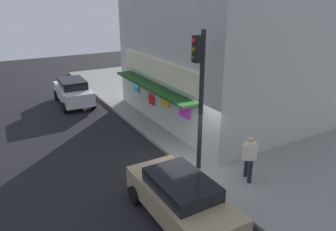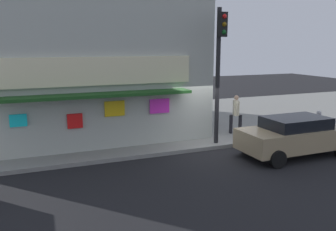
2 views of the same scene
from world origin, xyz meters
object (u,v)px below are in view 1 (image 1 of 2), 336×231
object	(u,v)px
pedestrian	(249,156)
potted_plant_by_window	(137,98)
trash_can	(150,106)
parked_car_white	(73,91)
parked_car_tan	(181,198)
traffic_light	(199,85)
potted_plant_by_doorway	(175,116)

from	to	relation	value
pedestrian	potted_plant_by_window	bearing A→B (deg)	179.46
trash_can	parked_car_white	bearing A→B (deg)	-144.04
parked_car_tan	traffic_light	bearing A→B (deg)	135.86
parked_car_tan	parked_car_white	xyz separation A→B (m)	(-13.65, 0.05, 0.05)
parked_car_tan	parked_car_white	size ratio (longest dim) A/B	1.01
trash_can	parked_car_tan	size ratio (longest dim) A/B	0.20
potted_plant_by_window	parked_car_white	distance (m)	4.41
traffic_light	potted_plant_by_window	bearing A→B (deg)	171.33
traffic_light	trash_can	bearing A→B (deg)	169.19
potted_plant_by_window	parked_car_tan	world-z (taller)	parked_car_tan
traffic_light	parked_car_white	bearing A→B (deg)	-169.66
parked_car_tan	trash_can	bearing A→B (deg)	159.10
traffic_light	potted_plant_by_window	world-z (taller)	traffic_light
potted_plant_by_doorway	parked_car_white	xyz separation A→B (m)	(-6.80, -3.84, 0.25)
trash_can	potted_plant_by_window	world-z (taller)	trash_can
parked_car_tan	parked_car_white	world-z (taller)	parked_car_white
potted_plant_by_doorway	parked_car_white	world-z (taller)	parked_car_white
traffic_light	potted_plant_by_doorway	size ratio (longest dim) A/B	6.34
potted_plant_by_doorway	potted_plant_by_window	distance (m)	4.04
pedestrian	parked_car_tan	bearing A→B (deg)	-80.98
pedestrian	parked_car_white	world-z (taller)	pedestrian
traffic_light	parked_car_white	world-z (taller)	traffic_light
traffic_light	pedestrian	bearing A→B (deg)	36.28
potted_plant_by_window	trash_can	bearing A→B (deg)	-0.80
potted_plant_by_doorway	parked_car_tan	xyz separation A→B (m)	(6.85, -3.88, 0.20)
traffic_light	trash_can	size ratio (longest dim) A/B	6.13
traffic_light	pedestrian	world-z (taller)	traffic_light
pedestrian	parked_car_tan	distance (m)	3.42
parked_car_white	traffic_light	bearing A→B (deg)	10.34
trash_can	parked_car_tan	bearing A→B (deg)	-20.90
potted_plant_by_window	pedestrian	bearing A→B (deg)	-0.54
trash_can	parked_car_white	distance (m)	5.77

